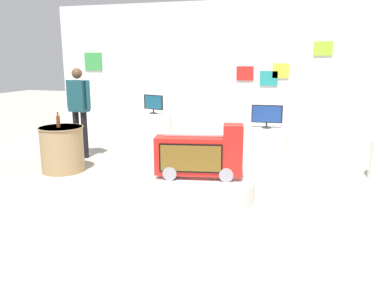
{
  "coord_description": "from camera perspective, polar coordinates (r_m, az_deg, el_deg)",
  "views": [
    {
      "loc": [
        1.63,
        -5.33,
        1.95
      ],
      "look_at": [
        -0.04,
        0.3,
        0.65
      ],
      "focal_mm": 36.28,
      "sensor_mm": 36.0,
      "label": 1
    }
  ],
  "objects": [
    {
      "name": "bottle_on_side_table",
      "position": [
        7.01,
        -19.08,
        3.19
      ],
      "size": [
        0.06,
        0.06,
        0.26
      ],
      "color": "brown",
      "rests_on": "side_table_round"
    },
    {
      "name": "tv_on_right_rear",
      "position": [
        7.59,
        10.95,
        4.22
      ],
      "size": [
        0.59,
        0.18,
        0.45
      ],
      "color": "black",
      "rests_on": "display_pedestal_right_rear"
    },
    {
      "name": "display_pedestal_center_rear",
      "position": [
        9.55,
        -5.63,
        2.62
      ],
      "size": [
        0.88,
        0.88,
        0.63
      ],
      "primitive_type": "cylinder",
      "color": "silver",
      "rests_on": "ground"
    },
    {
      "name": "display_pedestal_right_rear",
      "position": [
        7.7,
        10.78,
        0.03
      ],
      "size": [
        0.87,
        0.87,
        0.63
      ],
      "primitive_type": "cylinder",
      "color": "silver",
      "rests_on": "ground"
    },
    {
      "name": "back_wall_display",
      "position": [
        9.94,
        7.25,
        10.82
      ],
      "size": [
        10.19,
        0.13,
        3.34
      ],
      "color": "silver",
      "rests_on": "ground"
    },
    {
      "name": "novelty_firetruck_tv",
      "position": [
        5.45,
        1.24,
        -1.77
      ],
      "size": [
        1.26,
        0.54,
        0.78
      ],
      "color": "gray",
      "rests_on": "main_display_pedestal"
    },
    {
      "name": "tv_on_center_rear",
      "position": [
        9.47,
        -5.7,
        6.01
      ],
      "size": [
        0.55,
        0.22,
        0.45
      ],
      "color": "black",
      "rests_on": "display_pedestal_center_rear"
    },
    {
      "name": "side_table_round",
      "position": [
        7.13,
        -18.54,
        -0.66
      ],
      "size": [
        0.76,
        0.76,
        0.79
      ],
      "color": "#9E7F56",
      "rests_on": "ground"
    },
    {
      "name": "shopper_browsing_near_truck",
      "position": [
        7.93,
        -16.29,
        5.42
      ],
      "size": [
        0.56,
        0.25,
        1.76
      ],
      "color": "black",
      "rests_on": "ground"
    },
    {
      "name": "main_display_pedestal",
      "position": [
        5.59,
        0.97,
        -6.35
      ],
      "size": [
        1.61,
        1.61,
        0.28
      ],
      "primitive_type": "cylinder",
      "color": "silver",
      "rests_on": "ground"
    },
    {
      "name": "ground_plane",
      "position": [
        5.9,
        -0.42,
        -6.76
      ],
      "size": [
        30.0,
        30.0,
        0.0
      ],
      "primitive_type": "plane",
      "color": "#A8A091"
    }
  ]
}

